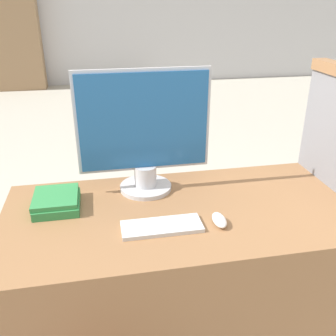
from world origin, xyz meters
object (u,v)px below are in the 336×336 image
keyboard (162,227)px  mouse (219,220)px  monitor (144,133)px  book_stack (57,201)px

keyboard → mouse: bearing=-3.2°
monitor → book_stack: (-0.39, -0.10, -0.24)m
mouse → book_stack: bearing=158.3°
monitor → book_stack: monitor is taller
keyboard → book_stack: (-0.41, 0.24, 0.02)m
keyboard → book_stack: size_ratio=1.47×
monitor → keyboard: 0.43m
monitor → mouse: 0.50m
monitor → mouse: bearing=-55.3°
keyboard → monitor: bearing=92.8°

